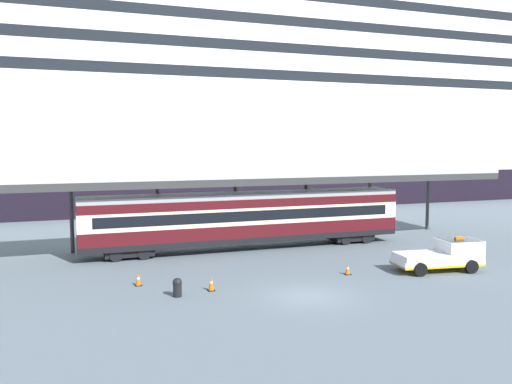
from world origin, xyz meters
The scene contains 9 objects.
ground_plane centered at (0.00, 0.00, 0.00)m, with size 400.00×400.00×0.00m, color slate.
cruise_ship centered at (4.71, 43.22, 13.41)m, with size 132.02×22.12×37.51m.
platform_canopy centered at (0.86, 12.71, 5.23)m, with size 41.79×5.36×5.50m.
train_carriage centered at (0.86, 12.27, 2.31)m, with size 23.39×2.81×4.11m.
service_truck centered at (10.04, 2.09, 0.99)m, with size 5.42×2.76×2.02m.
traffic_cone_near centered at (-7.84, 4.85, 0.35)m, with size 0.36×0.36×0.71m.
traffic_cone_mid centered at (-4.38, 2.58, 0.38)m, with size 0.36×0.36×0.78m.
traffic_cone_far centered at (4.01, 3.18, 0.32)m, with size 0.36×0.36×0.65m.
quay_bollard centered at (-6.25, 2.12, 0.52)m, with size 0.48×0.48×0.96m.
Camera 1 is at (-11.24, -23.49, 7.69)m, focal length 36.97 mm.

